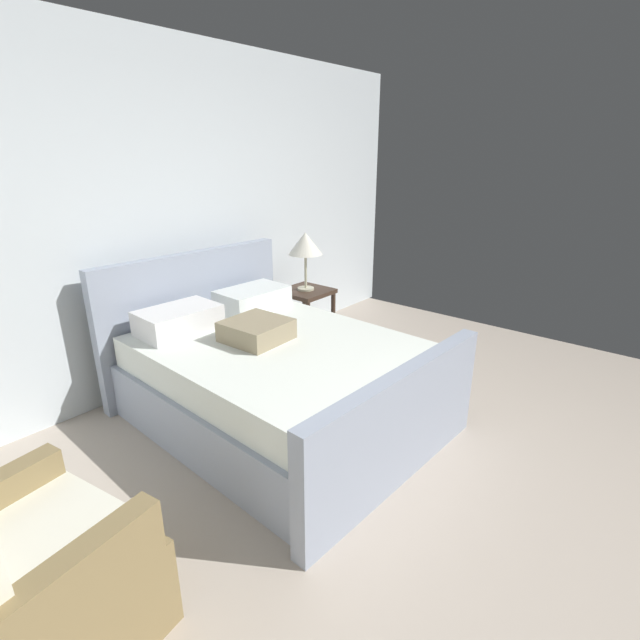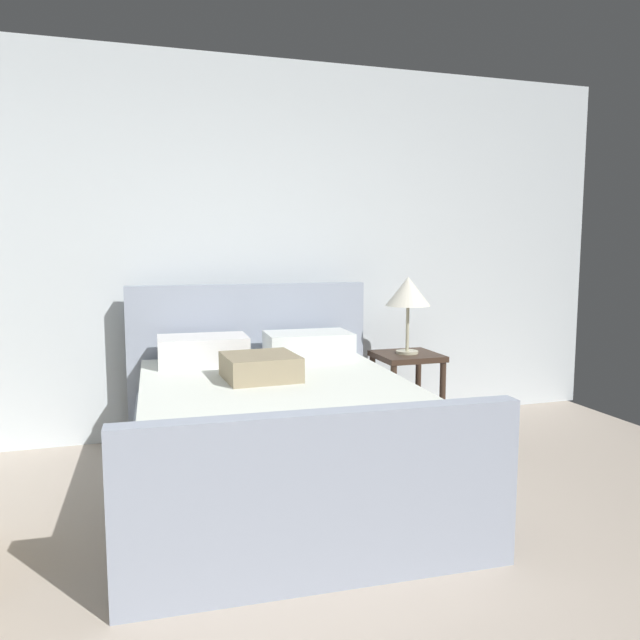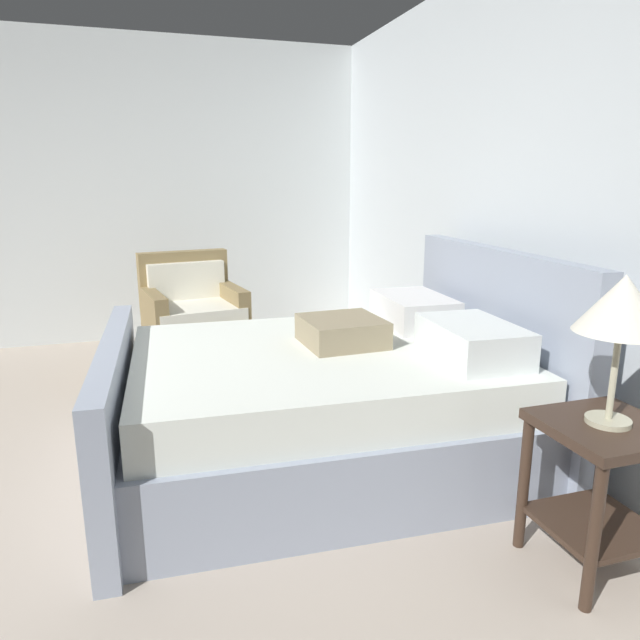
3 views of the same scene
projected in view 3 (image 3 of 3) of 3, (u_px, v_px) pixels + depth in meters
The scene contains 6 objects.
wall_back at pixel (546, 202), 3.09m from camera, with size 5.91×0.12×2.70m, color silver.
wall_side_left at pixel (35, 193), 4.97m from camera, with size 0.12×5.92×2.70m, color silver.
bed at pixel (329, 398), 3.03m from camera, with size 1.76×2.19×1.11m.
nightstand_right at pixel (601, 472), 2.15m from camera, with size 0.44×0.44×0.60m.
table_lamp_right at pixel (623, 307), 2.00m from camera, with size 0.32×0.32×0.55m.
armchair at pixel (194, 324), 4.58m from camera, with size 0.83×0.83×0.90m.
Camera 3 is at (2.65, 0.86, 1.47)m, focal length 32.16 mm.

